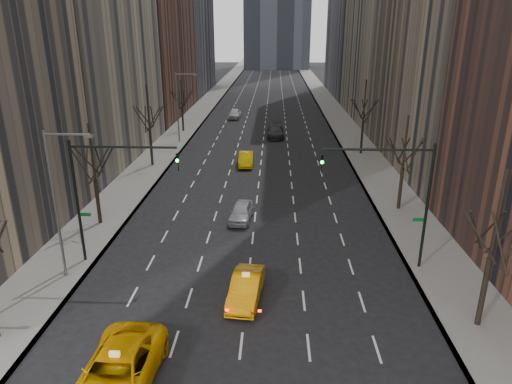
# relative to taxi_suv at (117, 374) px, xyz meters

# --- Properties ---
(sidewalk_left) EXTENTS (4.50, 320.00, 0.15)m
(sidewalk_left) POSITION_rel_taxi_suv_xyz_m (-7.31, 69.13, -0.82)
(sidewalk_left) COLOR slate
(sidewalk_left) RESTS_ON ground
(sidewalk_right) EXTENTS (4.50, 320.00, 0.15)m
(sidewalk_right) POSITION_rel_taxi_suv_xyz_m (17.19, 69.13, -0.82)
(sidewalk_right) COLOR slate
(sidewalk_right) RESTS_ON ground
(tree_lw_b) EXTENTS (3.36, 3.50, 7.82)m
(tree_lw_b) POSITION_rel_taxi_suv_xyz_m (-7.06, 17.13, 2.83)
(tree_lw_b) COLOR black
(tree_lw_b) RESTS_ON ground
(tree_lw_c) EXTENTS (3.36, 3.50, 8.74)m
(tree_lw_c) POSITION_rel_taxi_suv_xyz_m (-7.06, 33.13, 3.14)
(tree_lw_c) COLOR black
(tree_lw_c) RESTS_ON ground
(tree_lw_d) EXTENTS (3.36, 3.50, 7.36)m
(tree_lw_d) POSITION_rel_taxi_suv_xyz_m (-7.06, 51.13, 2.67)
(tree_lw_d) COLOR black
(tree_lw_d) RESTS_ON ground
(tree_rw_a) EXTENTS (3.36, 3.50, 8.28)m
(tree_rw_a) POSITION_rel_taxi_suv_xyz_m (16.94, 5.13, 2.98)
(tree_rw_a) COLOR black
(tree_rw_a) RESTS_ON ground
(tree_rw_b) EXTENTS (3.36, 3.50, 7.82)m
(tree_rw_b) POSITION_rel_taxi_suv_xyz_m (16.94, 21.13, 2.83)
(tree_rw_b) COLOR black
(tree_rw_b) RESTS_ON ground
(tree_rw_c) EXTENTS (3.36, 3.50, 8.74)m
(tree_rw_c) POSITION_rel_taxi_suv_xyz_m (16.94, 39.13, 3.14)
(tree_rw_c) COLOR black
(tree_rw_c) RESTS_ON ground
(traffic_mast_left) EXTENTS (6.69, 0.39, 8.00)m
(traffic_mast_left) POSITION_rel_taxi_suv_xyz_m (-4.16, 11.12, 4.59)
(traffic_mast_left) COLOR black
(traffic_mast_left) RESTS_ON ground
(traffic_mast_right) EXTENTS (6.69, 0.39, 8.00)m
(traffic_mast_right) POSITION_rel_taxi_suv_xyz_m (14.05, 11.12, 4.59)
(traffic_mast_right) COLOR black
(traffic_mast_right) RESTS_ON ground
(streetlight_near) EXTENTS (2.83, 0.22, 9.00)m
(streetlight_near) POSITION_rel_taxi_suv_xyz_m (-5.89, 9.13, 4.72)
(streetlight_near) COLOR slate
(streetlight_near) RESTS_ON ground
(streetlight_far) EXTENTS (2.83, 0.22, 9.00)m
(streetlight_far) POSITION_rel_taxi_suv_xyz_m (-5.89, 44.13, 4.72)
(streetlight_far) COLOR slate
(streetlight_far) RESTS_ON ground
(taxi_suv) EXTENTS (3.15, 6.52, 1.79)m
(taxi_suv) POSITION_rel_taxi_suv_xyz_m (0.00, 0.00, 0.00)
(taxi_suv) COLOR #FFB705
(taxi_suv) RESTS_ON ground
(taxi_sedan) EXTENTS (2.04, 4.66, 1.49)m
(taxi_sedan) POSITION_rel_taxi_suv_xyz_m (4.94, 7.10, -0.15)
(taxi_sedan) COLOR #FF9E05
(taxi_sedan) RESTS_ON ground
(silver_sedan_ahead) EXTENTS (1.98, 4.19, 1.38)m
(silver_sedan_ahead) POSITION_rel_taxi_suv_xyz_m (3.87, 18.46, -0.20)
(silver_sedan_ahead) COLOR #AEB1B7
(silver_sedan_ahead) RESTS_ON ground
(far_taxi) EXTENTS (1.70, 4.48, 1.46)m
(far_taxi) POSITION_rel_taxi_suv_xyz_m (3.30, 33.85, -0.16)
(far_taxi) COLOR yellow
(far_taxi) RESTS_ON ground
(far_suv_grey) EXTENTS (2.49, 5.87, 1.69)m
(far_suv_grey) POSITION_rel_taxi_suv_xyz_m (6.58, 48.05, -0.05)
(far_suv_grey) COLOR #2D2D32
(far_suv_grey) RESTS_ON ground
(far_car_white) EXTENTS (2.14, 4.75, 1.58)m
(far_car_white) POSITION_rel_taxi_suv_xyz_m (-0.31, 61.97, -0.10)
(far_car_white) COLOR silver
(far_car_white) RESTS_ON ground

